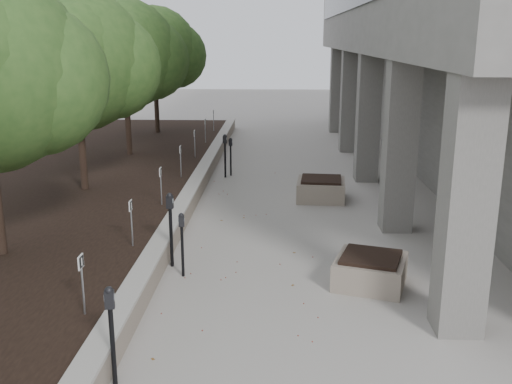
# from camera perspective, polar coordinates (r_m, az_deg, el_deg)

# --- Properties ---
(ground) EXTENTS (90.00, 90.00, 0.00)m
(ground) POSITION_cam_1_polar(r_m,az_deg,el_deg) (8.74, -1.93, -15.93)
(ground) COLOR #9D9790
(ground) RESTS_ON ground
(retaining_wall) EXTENTS (0.39, 26.00, 0.50)m
(retaining_wall) POSITION_cam_1_polar(r_m,az_deg,el_deg) (17.19, -5.86, 0.58)
(retaining_wall) COLOR gray
(retaining_wall) RESTS_ON ground
(planting_bed) EXTENTS (7.00, 26.00, 0.40)m
(planting_bed) POSITION_cam_1_polar(r_m,az_deg,el_deg) (18.08, -17.47, 0.51)
(planting_bed) COLOR black
(planting_bed) RESTS_ON ground
(crabapple_tree_3) EXTENTS (4.60, 4.00, 5.44)m
(crabapple_tree_3) POSITION_cam_1_polar(r_m,az_deg,el_deg) (16.45, -17.09, 9.52)
(crabapple_tree_3) COLOR #2C4F1E
(crabapple_tree_3) RESTS_ON planting_bed
(crabapple_tree_4) EXTENTS (4.60, 4.00, 5.44)m
(crabapple_tree_4) POSITION_cam_1_polar(r_m,az_deg,el_deg) (21.22, -12.67, 10.88)
(crabapple_tree_4) COLOR #2C4F1E
(crabapple_tree_4) RESTS_ON planting_bed
(crabapple_tree_5) EXTENTS (4.60, 4.00, 5.44)m
(crabapple_tree_5) POSITION_cam_1_polar(r_m,az_deg,el_deg) (26.08, -9.87, 11.71)
(crabapple_tree_5) COLOR #2C4F1E
(crabapple_tree_5) RESTS_ON planting_bed
(parking_sign_2) EXTENTS (0.04, 0.22, 0.96)m
(parking_sign_2) POSITION_cam_1_polar(r_m,az_deg,el_deg) (9.24, -16.62, -8.72)
(parking_sign_2) COLOR black
(parking_sign_2) RESTS_ON planting_bed
(parking_sign_3) EXTENTS (0.04, 0.22, 0.96)m
(parking_sign_3) POSITION_cam_1_polar(r_m,az_deg,el_deg) (11.92, -12.09, -3.02)
(parking_sign_3) COLOR black
(parking_sign_3) RESTS_ON planting_bed
(parking_sign_4) EXTENTS (0.04, 0.22, 0.96)m
(parking_sign_4) POSITION_cam_1_polar(r_m,az_deg,el_deg) (14.73, -9.29, 0.56)
(parking_sign_4) COLOR black
(parking_sign_4) RESTS_ON planting_bed
(parking_sign_5) EXTENTS (0.04, 0.22, 0.96)m
(parking_sign_5) POSITION_cam_1_polar(r_m,az_deg,el_deg) (17.61, -7.39, 2.98)
(parking_sign_5) COLOR black
(parking_sign_5) RESTS_ON planting_bed
(parking_sign_6) EXTENTS (0.04, 0.22, 0.96)m
(parking_sign_6) POSITION_cam_1_polar(r_m,az_deg,el_deg) (20.52, -6.02, 4.71)
(parking_sign_6) COLOR black
(parking_sign_6) RESTS_ON planting_bed
(parking_sign_7) EXTENTS (0.04, 0.22, 0.96)m
(parking_sign_7) POSITION_cam_1_polar(r_m,az_deg,el_deg) (23.45, -4.99, 6.02)
(parking_sign_7) COLOR black
(parking_sign_7) RESTS_ON planting_bed
(parking_sign_8) EXTENTS (0.04, 0.22, 0.96)m
(parking_sign_8) POSITION_cam_1_polar(r_m,az_deg,el_deg) (26.40, -4.18, 7.03)
(parking_sign_8) COLOR black
(parking_sign_8) RESTS_ON planting_bed
(parking_meter_1) EXTENTS (0.16, 0.12, 1.44)m
(parking_meter_1) POSITION_cam_1_polar(r_m,az_deg,el_deg) (7.97, -13.91, -13.70)
(parking_meter_1) COLOR black
(parking_meter_1) RESTS_ON ground
(parking_meter_2) EXTENTS (0.14, 0.10, 1.28)m
(parking_meter_2) POSITION_cam_1_polar(r_m,az_deg,el_deg) (11.26, -7.24, -5.16)
(parking_meter_2) COLOR black
(parking_meter_2) RESTS_ON ground
(parking_meter_3) EXTENTS (0.16, 0.13, 1.54)m
(parking_meter_3) POSITION_cam_1_polar(r_m,az_deg,el_deg) (11.73, -8.33, -3.70)
(parking_meter_3) COLOR black
(parking_meter_3) RESTS_ON ground
(parking_meter_4) EXTENTS (0.17, 0.14, 1.44)m
(parking_meter_4) POSITION_cam_1_polar(r_m,az_deg,el_deg) (19.14, -3.04, 3.55)
(parking_meter_4) COLOR black
(parking_meter_4) RESTS_ON ground
(parking_meter_5) EXTENTS (0.14, 0.12, 1.28)m
(parking_meter_5) POSITION_cam_1_polar(r_m,az_deg,el_deg) (19.39, -2.49, 3.47)
(parking_meter_5) COLOR black
(parking_meter_5) RESTS_ON ground
(planter_front) EXTENTS (1.56, 1.56, 0.58)m
(planter_front) POSITION_cam_1_polar(r_m,az_deg,el_deg) (11.13, 11.13, -7.51)
(planter_front) COLOR gray
(planter_front) RESTS_ON ground
(planter_back) EXTENTS (1.44, 1.44, 0.62)m
(planter_back) POSITION_cam_1_polar(r_m,az_deg,el_deg) (16.66, 6.38, 0.32)
(planter_back) COLOR gray
(planter_back) RESTS_ON ground
(berry_scatter) EXTENTS (3.30, 14.10, 0.02)m
(berry_scatter) POSITION_cam_1_polar(r_m,az_deg,el_deg) (13.28, -0.81, -4.76)
(berry_scatter) COLOR maroon
(berry_scatter) RESTS_ON ground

